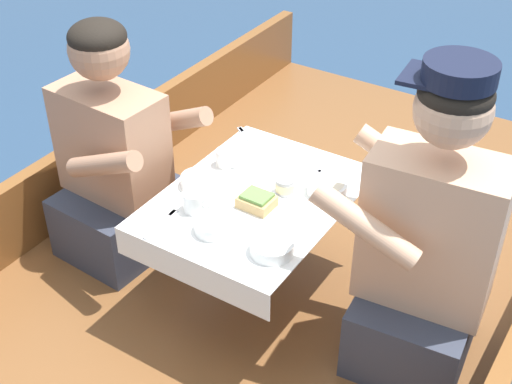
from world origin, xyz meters
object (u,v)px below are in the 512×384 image
object	(u,v)px
sandwich	(257,201)
coffee_cup_starboard	(226,157)
person_port	(115,164)
coffee_cup_port	(194,201)
tin_can	(286,185)
person_starboard	(426,249)

from	to	relation	value
sandwich	coffee_cup_starboard	bearing A→B (deg)	145.08
person_port	coffee_cup_port	world-z (taller)	person_port
tin_can	coffee_cup_port	bearing A→B (deg)	-128.60
person_starboard	coffee_cup_starboard	xyz separation A→B (m)	(-0.79, 0.07, 0.03)
person_port	person_starboard	size ratio (longest dim) A/B	0.89
coffee_cup_port	coffee_cup_starboard	xyz separation A→B (m)	(-0.07, 0.28, -0.00)
person_port	person_starboard	xyz separation A→B (m)	(1.18, 0.09, 0.05)
person_port	sandwich	size ratio (longest dim) A/B	8.27
person_port	coffee_cup_port	xyz separation A→B (m)	(0.46, -0.12, 0.08)
coffee_cup_starboard	tin_can	world-z (taller)	coffee_cup_starboard
coffee_cup_port	tin_can	xyz separation A→B (m)	(0.20, 0.25, -0.01)
coffee_cup_starboard	coffee_cup_port	bearing A→B (deg)	-76.54
sandwich	coffee_cup_port	xyz separation A→B (m)	(-0.17, -0.12, 0.00)
person_port	coffee_cup_starboard	bearing A→B (deg)	25.33
coffee_cup_starboard	sandwich	bearing A→B (deg)	-34.92
coffee_cup_port	coffee_cup_starboard	bearing A→B (deg)	103.46
person_starboard	sandwich	xyz separation A→B (m)	(-0.55, -0.09, 0.03)
person_starboard	tin_can	size ratio (longest dim) A/B	15.80
coffee_cup_port	coffee_cup_starboard	world-z (taller)	coffee_cup_port
sandwich	tin_can	distance (m)	0.14
sandwich	coffee_cup_starboard	distance (m)	0.29
person_port	coffee_cup_starboard	xyz separation A→B (m)	(0.39, 0.16, 0.08)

